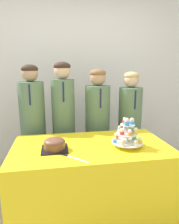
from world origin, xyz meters
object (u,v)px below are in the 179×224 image
student_0 (34,132)px  student_1 (64,129)px  student_3 (129,130)px  cake_knife (68,156)px  cupcake_stand (128,134)px  student_2 (97,131)px  round_cake (54,144)px

student_0 → student_1: (0.36, -0.00, 0.03)m
student_1 → student_3: 0.83m
cake_knife → student_3: (0.84, 0.84, -0.09)m
cake_knife → cupcake_stand: bearing=56.3°
cake_knife → student_3: bearing=88.5°
cupcake_stand → student_3: student_3 is taller
cupcake_stand → student_1: bearing=126.4°
student_1 → student_2: size_ratio=1.05×
cupcake_stand → student_3: (0.30, 0.72, -0.21)m
student_2 → cake_knife: bearing=-116.4°
student_2 → student_1: bearing=-180.0°
cake_knife → cupcake_stand: cupcake_stand is taller
round_cake → student_2: (0.52, 0.69, -0.13)m
student_1 → cake_knife: bearing=-90.4°
cupcake_stand → student_2: size_ratio=0.19×
cake_knife → student_3: student_3 is taller
round_cake → cake_knife: (0.11, -0.16, -0.05)m
student_2 → student_3: bearing=-0.0°
student_3 → student_0: bearing=180.0°
student_0 → student_1: 0.36m
student_0 → student_3: 1.19m
student_0 → student_2: (0.77, 0.00, -0.02)m
cake_knife → student_1: (0.01, 0.84, -0.03)m
student_1 → student_3: (0.83, -0.00, -0.07)m
round_cake → student_0: size_ratio=0.15×
cake_knife → student_1: student_1 is taller
student_3 → round_cake: bearing=-143.8°
cake_knife → student_2: 0.94m
round_cake → cupcake_stand: (0.64, -0.03, 0.06)m
round_cake → student_2: size_ratio=0.16×
round_cake → student_1: student_1 is taller
student_1 → student_3: size_ratio=1.08×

